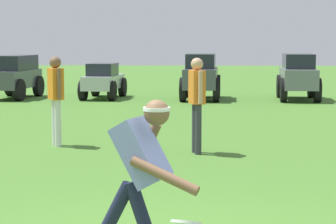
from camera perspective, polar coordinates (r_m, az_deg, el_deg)
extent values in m
cylinder|color=#191E38|center=(5.44, -2.06, -9.73)|extent=(0.37, 0.23, 0.72)
cylinder|color=#191E38|center=(5.57, -5.00, -9.36)|extent=(0.45, 0.26, 0.69)
cube|color=#7A84C6|center=(5.32, -2.34, -3.53)|extent=(0.53, 0.47, 0.57)
sphere|color=brown|center=(5.21, -1.03, -0.07)|extent=(0.27, 0.27, 0.21)
cylinder|color=white|center=(5.21, -1.03, 0.26)|extent=(0.27, 0.27, 0.03)
cylinder|color=brown|center=(5.07, -0.31, -5.57)|extent=(0.57, 0.27, 0.27)
cylinder|color=brown|center=(5.52, -1.94, -3.31)|extent=(0.29, 0.17, 0.49)
cylinder|color=white|center=(5.07, 1.58, -9.60)|extent=(0.29, 0.29, 0.10)
cylinder|color=#33333D|center=(10.58, 2.64, -1.52)|extent=(0.14, 0.14, 0.82)
cylinder|color=#33333D|center=(10.75, 2.39, -1.39)|extent=(0.14, 0.14, 0.82)
cube|color=orange|center=(10.60, 2.53, 2.19)|extent=(0.28, 0.38, 0.54)
cylinder|color=tan|center=(10.39, 2.84, 2.16)|extent=(0.09, 0.09, 0.52)
cylinder|color=tan|center=(10.80, 2.24, 2.33)|extent=(0.09, 0.09, 0.52)
sphere|color=tan|center=(10.58, 2.54, 4.19)|extent=(0.25, 0.25, 0.20)
cylinder|color=silver|center=(11.47, -9.57, -0.98)|extent=(0.15, 0.15, 0.82)
cylinder|color=silver|center=(11.65, -9.81, -0.87)|extent=(0.15, 0.15, 0.82)
cube|color=orange|center=(11.49, -9.75, 2.44)|extent=(0.34, 0.39, 0.54)
cylinder|color=brown|center=(11.29, -9.46, 2.43)|extent=(0.10, 0.10, 0.52)
cylinder|color=brown|center=(11.69, -10.04, 2.55)|extent=(0.10, 0.10, 0.52)
sphere|color=brown|center=(11.47, -9.79, 4.28)|extent=(0.27, 0.27, 0.20)
cube|color=#474C51|center=(21.03, -13.23, 2.82)|extent=(1.20, 2.48, 0.55)
cube|color=#1E232B|center=(21.14, -13.12, 4.21)|extent=(1.02, 1.88, 0.46)
cylinder|color=black|center=(22.00, -13.57, 2.24)|extent=(0.25, 0.67, 0.66)
cylinder|color=black|center=(21.66, -11.21, 2.24)|extent=(0.25, 0.67, 0.66)
cylinder|color=black|center=(20.09, -12.82, 1.88)|extent=(0.25, 0.67, 0.66)
cube|color=#B7BABF|center=(20.58, -5.65, 2.62)|extent=(1.09, 2.27, 0.42)
cube|color=#1E232B|center=(20.46, -5.73, 3.71)|extent=(0.89, 1.17, 0.38)
cylinder|color=black|center=(21.44, -6.33, 2.20)|extent=(0.23, 0.61, 0.60)
cylinder|color=black|center=(21.24, -3.98, 2.18)|extent=(0.23, 0.61, 0.60)
cylinder|color=black|center=(19.96, -7.41, 1.87)|extent=(0.23, 0.61, 0.60)
cylinder|color=black|center=(19.74, -4.89, 1.85)|extent=(0.23, 0.61, 0.60)
cube|color=#474C51|center=(20.12, 2.87, 2.98)|extent=(1.09, 2.40, 0.60)
cube|color=#1E232B|center=(20.14, 2.89, 4.47)|extent=(0.94, 1.59, 0.44)
cylinder|color=black|center=(20.94, 1.63, 2.30)|extent=(0.22, 0.73, 0.72)
cylinder|color=black|center=(20.90, 4.31, 2.27)|extent=(0.22, 0.73, 0.72)
cylinder|color=black|center=(19.39, 1.31, 1.97)|extent=(0.22, 0.73, 0.72)
cylinder|color=black|center=(19.34, 4.21, 1.94)|extent=(0.22, 0.73, 0.72)
cube|color=slate|center=(20.33, 11.26, 2.90)|extent=(1.10, 2.40, 0.60)
cube|color=#1E232B|center=(20.35, 11.28, 4.37)|extent=(0.94, 1.59, 0.44)
cylinder|color=black|center=(21.08, 9.71, 2.24)|extent=(0.22, 0.73, 0.72)
cylinder|color=black|center=(21.17, 12.36, 2.20)|extent=(0.22, 0.73, 0.72)
cylinder|color=black|center=(19.53, 10.03, 1.90)|extent=(0.22, 0.73, 0.72)
cylinder|color=black|center=(19.63, 12.89, 1.86)|extent=(0.22, 0.73, 0.72)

